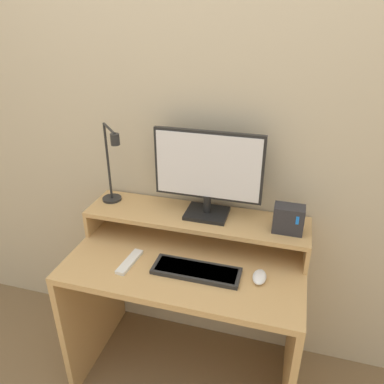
% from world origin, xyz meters
% --- Properties ---
extents(wall_back, '(6.00, 0.05, 2.50)m').
position_xyz_m(wall_back, '(0.00, 0.62, 1.25)').
color(wall_back, beige).
rests_on(wall_back, ground_plane).
extents(desk, '(1.07, 0.59, 0.74)m').
position_xyz_m(desk, '(0.00, 0.29, 0.51)').
color(desk, tan).
rests_on(desk, ground_plane).
extents(monitor_shelf, '(1.07, 0.26, 0.14)m').
position_xyz_m(monitor_shelf, '(0.00, 0.46, 0.86)').
color(monitor_shelf, tan).
rests_on(monitor_shelf, desk).
extents(monitor, '(0.50, 0.16, 0.41)m').
position_xyz_m(monitor, '(0.05, 0.48, 1.10)').
color(monitor, black).
rests_on(monitor, monitor_shelf).
extents(desk_lamp, '(0.19, 0.20, 0.41)m').
position_xyz_m(desk_lamp, '(-0.42, 0.45, 1.07)').
color(desk_lamp, black).
rests_on(desk_lamp, monitor_shelf).
extents(router_dock, '(0.13, 0.08, 0.12)m').
position_xyz_m(router_dock, '(0.43, 0.44, 0.94)').
color(router_dock, '#28282D').
rests_on(router_dock, monitor_shelf).
extents(keyboard, '(0.38, 0.13, 0.02)m').
position_xyz_m(keyboard, '(0.07, 0.22, 0.75)').
color(keyboard, '#282828').
rests_on(keyboard, desk).
extents(mouse, '(0.06, 0.10, 0.03)m').
position_xyz_m(mouse, '(0.34, 0.24, 0.75)').
color(mouse, white).
rests_on(mouse, desk).
extents(remote_control, '(0.06, 0.18, 0.02)m').
position_xyz_m(remote_control, '(-0.23, 0.20, 0.75)').
color(remote_control, white).
rests_on(remote_control, desk).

